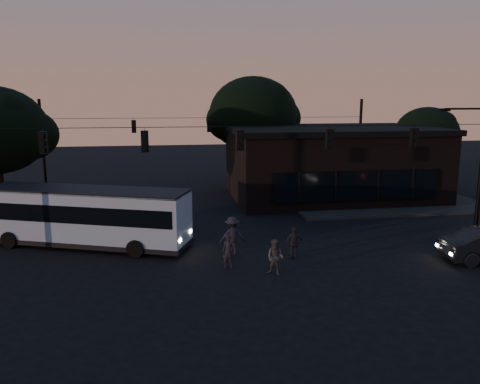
{
  "coord_description": "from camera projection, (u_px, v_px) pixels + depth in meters",
  "views": [
    {
      "loc": [
        -3.54,
        -18.26,
        7.49
      ],
      "look_at": [
        0.0,
        4.0,
        3.0
      ],
      "focal_mm": 35.0,
      "sensor_mm": 36.0,
      "label": 1
    }
  ],
  "objects": [
    {
      "name": "pedestrian_d",
      "position": [
        232.0,
        236.0,
        22.7
      ],
      "size": [
        1.27,
        0.78,
        1.91
      ],
      "primitive_type": "imported",
      "rotation": [
        0.0,
        0.0,
        3.2
      ],
      "color": "black",
      "rests_on": "ground"
    },
    {
      "name": "signal_rig_far",
      "position": [
        209.0,
        140.0,
        38.24
      ],
      "size": [
        26.24,
        0.3,
        7.5
      ],
      "color": "black",
      "rests_on": "ground"
    },
    {
      "name": "sidewalk_far_left",
      "position": [
        9.0,
        213.0,
        31.08
      ],
      "size": [
        14.0,
        10.0,
        0.15
      ],
      "primitive_type": "cube",
      "color": "black",
      "rests_on": "ground"
    },
    {
      "name": "pedestrian_b",
      "position": [
        275.0,
        257.0,
        20.16
      ],
      "size": [
        0.96,
        0.93,
        1.57
      ],
      "primitive_type": "imported",
      "rotation": [
        0.0,
        0.0,
        -0.64
      ],
      "color": "#413B3C",
      "rests_on": "ground"
    },
    {
      "name": "sidewalk_far_right",
      "position": [
        377.0,
        200.0,
        35.08
      ],
      "size": [
        14.0,
        10.0,
        0.15
      ],
      "primitive_type": "cube",
      "color": "black",
      "rests_on": "ground"
    },
    {
      "name": "building",
      "position": [
        331.0,
        162.0,
        36.02
      ],
      "size": [
        15.4,
        10.41,
        5.4
      ],
      "color": "black",
      "rests_on": "ground"
    },
    {
      "name": "tree_behind",
      "position": [
        253.0,
        114.0,
        40.4
      ],
      "size": [
        7.6,
        7.6,
        9.43
      ],
      "color": "black",
      "rests_on": "ground"
    },
    {
      "name": "bus",
      "position": [
        86.0,
        214.0,
        23.98
      ],
      "size": [
        10.89,
        6.14,
        3.01
      ],
      "rotation": [
        0.0,
        0.0,
        -0.37
      ],
      "color": "#9AAFC5",
      "rests_on": "ground"
    },
    {
      "name": "ground",
      "position": [
        255.0,
        280.0,
        19.69
      ],
      "size": [
        120.0,
        120.0,
        0.0
      ],
      "primitive_type": "plane",
      "color": "black",
      "rests_on": "ground"
    },
    {
      "name": "pedestrian_c",
      "position": [
        294.0,
        243.0,
        22.19
      ],
      "size": [
        0.94,
        0.5,
        1.54
      ],
      "primitive_type": "imported",
      "rotation": [
        0.0,
        0.0,
        3.0
      ],
      "color": "black",
      "rests_on": "ground"
    },
    {
      "name": "pedestrian_a",
      "position": [
        229.0,
        252.0,
        20.97
      ],
      "size": [
        0.64,
        0.5,
        1.54
      ],
      "primitive_type": "imported",
      "rotation": [
        0.0,
        0.0,
        -0.26
      ],
      "color": "black",
      "rests_on": "ground"
    },
    {
      "name": "signal_rig_near",
      "position": [
        240.0,
        163.0,
        22.69
      ],
      "size": [
        26.24,
        0.3,
        7.5
      ],
      "color": "black",
      "rests_on": "ground"
    },
    {
      "name": "tree_right",
      "position": [
        426.0,
        134.0,
        38.99
      ],
      "size": [
        5.2,
        5.2,
        6.86
      ],
      "color": "black",
      "rests_on": "ground"
    }
  ]
}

